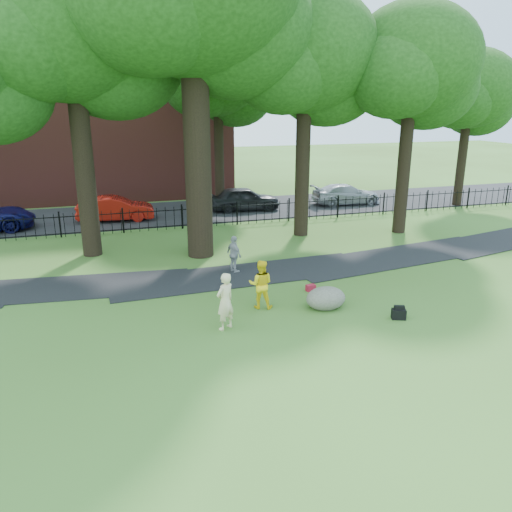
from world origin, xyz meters
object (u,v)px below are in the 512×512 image
object	(u,v)px
boulder	(326,297)
red_sedan	(115,209)
man	(261,284)
woman	(225,301)

from	to	relation	value
boulder	red_sedan	bearing A→B (deg)	111.98
red_sedan	boulder	bearing A→B (deg)	-153.56
man	boulder	xyz separation A→B (m)	(2.00, -0.64, -0.42)
man	red_sedan	xyz separation A→B (m)	(-3.99, 14.19, -0.11)
man	red_sedan	world-z (taller)	man
woman	red_sedan	size ratio (longest dim) A/B	0.41
boulder	woman	bearing A→B (deg)	-170.81
woman	man	xyz separation A→B (m)	(1.47, 1.21, -0.06)
man	red_sedan	bearing A→B (deg)	-52.88
woman	boulder	size ratio (longest dim) A/B	1.32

